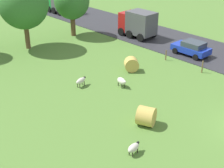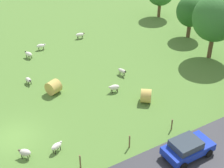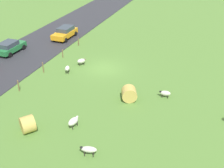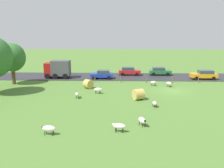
# 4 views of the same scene
# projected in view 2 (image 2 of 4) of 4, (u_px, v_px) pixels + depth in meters

# --- Properties ---
(ground_plane) EXTENTS (160.00, 160.00, 0.00)m
(ground_plane) POSITION_uv_depth(u_px,v_px,m) (14.00, 137.00, 26.36)
(ground_plane) COLOR #517A33
(sheep_0) EXTENTS (1.03, 1.04, 0.79)m
(sheep_0) POSITION_uv_depth(u_px,v_px,m) (25.00, 153.00, 24.10)
(sheep_0) COLOR beige
(sheep_0) RESTS_ON ground_plane
(sheep_1) EXTENTS (1.23, 0.89, 0.80)m
(sheep_1) POSITION_uv_depth(u_px,v_px,m) (29.00, 54.00, 38.49)
(sheep_1) COLOR silver
(sheep_1) RESTS_ON ground_plane
(sheep_2) EXTENTS (0.69, 1.25, 0.79)m
(sheep_2) POSITION_uv_depth(u_px,v_px,m) (41.00, 46.00, 40.49)
(sheep_2) COLOR white
(sheep_2) RESTS_ON ground_plane
(sheep_3) EXTENTS (1.26, 0.68, 0.76)m
(sheep_3) POSITION_uv_depth(u_px,v_px,m) (122.00, 71.00, 34.91)
(sheep_3) COLOR beige
(sheep_3) RESTS_ON ground_plane
(sheep_4) EXTENTS (1.10, 0.60, 0.69)m
(sheep_4) POSITION_uv_depth(u_px,v_px,m) (29.00, 80.00, 33.41)
(sheep_4) COLOR beige
(sheep_4) RESTS_ON ground_plane
(sheep_5) EXTENTS (0.77, 1.13, 0.77)m
(sheep_5) POSITION_uv_depth(u_px,v_px,m) (57.00, 146.00, 24.69)
(sheep_5) COLOR silver
(sheep_5) RESTS_ON ground_plane
(sheep_6) EXTENTS (0.74, 1.20, 0.82)m
(sheep_6) POSITION_uv_depth(u_px,v_px,m) (114.00, 87.00, 32.01)
(sheep_6) COLOR silver
(sheep_6) RESTS_ON ground_plane
(sheep_7) EXTENTS (0.68, 1.33, 0.81)m
(sheep_7) POSITION_uv_depth(u_px,v_px,m) (80.00, 35.00, 43.58)
(sheep_7) COLOR silver
(sheep_7) RESTS_ON ground_plane
(hay_bale_0) EXTENTS (1.73, 1.62, 1.38)m
(hay_bale_0) POSITION_uv_depth(u_px,v_px,m) (53.00, 87.00, 31.77)
(hay_bale_0) COLOR tan
(hay_bale_0) RESTS_ON ground_plane
(hay_bale_1) EXTENTS (1.68, 1.62, 1.34)m
(hay_bale_1) POSITION_uv_depth(u_px,v_px,m) (146.00, 96.00, 30.44)
(hay_bale_1) COLOR tan
(hay_bale_1) RESTS_ON ground_plane
(tree_1) EXTENTS (4.00, 4.00, 5.86)m
(tree_1) POSITION_uv_depth(u_px,v_px,m) (191.00, 11.00, 42.38)
(tree_1) COLOR brown
(tree_1) RESTS_ON ground_plane
(tree_3) EXTENTS (5.37, 5.37, 7.86)m
(tree_3) POSITION_uv_depth(u_px,v_px,m) (216.00, 18.00, 36.30)
(tree_3) COLOR brown
(tree_3) RESTS_ON ground_plane
(fence_post_2) EXTENTS (0.12, 0.12, 1.24)m
(fence_post_2) POSITION_uv_depth(u_px,v_px,m) (80.00, 162.00, 23.14)
(fence_post_2) COLOR brown
(fence_post_2) RESTS_ON ground_plane
(fence_post_3) EXTENTS (0.12, 0.12, 1.19)m
(fence_post_3) POSITION_uv_depth(u_px,v_px,m) (129.00, 142.00, 25.02)
(fence_post_3) COLOR brown
(fence_post_3) RESTS_ON ground_plane
(fence_post_4) EXTENTS (0.12, 0.12, 1.08)m
(fence_post_4) POSITION_uv_depth(u_px,v_px,m) (172.00, 125.00, 26.92)
(fence_post_4) COLOR brown
(fence_post_4) RESTS_ON ground_plane
(car_2) EXTENTS (2.18, 3.96, 1.51)m
(car_2) POSITION_uv_depth(u_px,v_px,m) (187.00, 147.00, 24.09)
(car_2) COLOR #1933B2
(car_2) RESTS_ON road_strip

